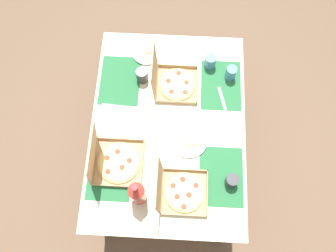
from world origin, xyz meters
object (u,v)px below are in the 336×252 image
object	(u,v)px
cup_spare	(142,75)
cup_dark	(231,73)
cup_clear_left	(232,181)
soda_bottle	(137,194)
cup_clear_right	(210,61)
plate_far_left	(147,52)
pizza_box_edge_far	(172,82)
plate_far_right	(190,141)
pizza_box_corner_right	(113,161)
pizza_box_center	(179,191)

from	to	relation	value
cup_spare	cup_dark	xyz separation A→B (m)	(0.04, -0.57, 0.00)
cup_clear_left	soda_bottle	bearing A→B (deg)	102.27
soda_bottle	cup_clear_right	bearing A→B (deg)	-23.94
plate_far_left	cup_clear_right	distance (m)	0.43
soda_bottle	cup_clear_right	size ratio (longest dim) A/B	3.30
pizza_box_edge_far	plate_far_right	world-z (taller)	pizza_box_edge_far
plate_far_right	pizza_box_edge_far	bearing A→B (deg)	18.41
cup_clear_right	cup_dark	distance (m)	0.15
cup_spare	cup_clear_left	bearing A→B (deg)	-139.03
pizza_box_edge_far	plate_far_right	bearing A→B (deg)	-161.59
plate_far_left	cup_clear_right	size ratio (longest dim) A/B	2.06
plate_far_left	pizza_box_edge_far	bearing A→B (deg)	-143.05
cup_spare	cup_clear_right	bearing A→B (deg)	-74.08
pizza_box_corner_right	cup_clear_right	bearing A→B (deg)	-38.91
pizza_box_edge_far	soda_bottle	bearing A→B (deg)	168.10
soda_bottle	plate_far_left	bearing A→B (deg)	1.49
pizza_box_center	plate_far_right	world-z (taller)	pizza_box_center
pizza_box_center	plate_far_left	world-z (taller)	pizza_box_center
soda_bottle	plate_far_right	bearing A→B (deg)	-38.18
pizza_box_edge_far	pizza_box_center	size ratio (longest dim) A/B	1.01
pizza_box_edge_far	cup_clear_right	distance (m)	0.29
soda_bottle	cup_clear_left	distance (m)	0.55
cup_spare	plate_far_right	bearing A→B (deg)	-142.18
cup_clear_right	cup_clear_left	world-z (taller)	cup_clear_right
pizza_box_corner_right	soda_bottle	xyz separation A→B (m)	(-0.20, -0.17, 0.08)
cup_clear_right	cup_dark	bearing A→B (deg)	-121.48
cup_spare	pizza_box_edge_far	bearing A→B (deg)	-100.47
pizza_box_corner_right	cup_spare	size ratio (longest dim) A/B	3.29
plate_far_right	cup_clear_left	bearing A→B (deg)	-134.26
pizza_box_edge_far	cup_spare	distance (m)	0.20
cup_clear_right	cup_spare	world-z (taller)	same
pizza_box_edge_far	cup_spare	xyz separation A→B (m)	(0.04, 0.20, 0.00)
cup_clear_left	cup_dark	bearing A→B (deg)	-0.10
cup_clear_right	cup_dark	size ratio (longest dim) A/B	0.93
plate_far_right	plate_far_left	xyz separation A→B (m)	(0.62, 0.31, 0.00)
pizza_box_center	cup_dark	bearing A→B (deg)	-21.34
soda_bottle	cup_clear_right	xyz separation A→B (m)	(0.89, -0.40, -0.08)
pizza_box_center	soda_bottle	bearing A→B (deg)	100.02
plate_far_left	cup_spare	size ratio (longest dim) A/B	2.05
pizza_box_edge_far	plate_far_right	distance (m)	0.40
cup_clear_left	cup_clear_right	bearing A→B (deg)	9.53
cup_spare	cup_dark	bearing A→B (deg)	-85.58
pizza_box_edge_far	pizza_box_center	xyz separation A→B (m)	(-0.69, -0.07, -0.00)
plate_far_right	cup_clear_left	size ratio (longest dim) A/B	2.49
cup_dark	cup_clear_left	bearing A→B (deg)	179.90
pizza_box_edge_far	cup_clear_right	xyz separation A→B (m)	(0.16, -0.24, 0.00)
plate_far_right	cup_spare	xyz separation A→B (m)	(0.41, 0.32, 0.04)
cup_clear_right	pizza_box_edge_far	bearing A→B (deg)	123.57
pizza_box_center	cup_clear_left	world-z (taller)	pizza_box_center
cup_clear_left	pizza_box_center	bearing A→B (deg)	103.94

